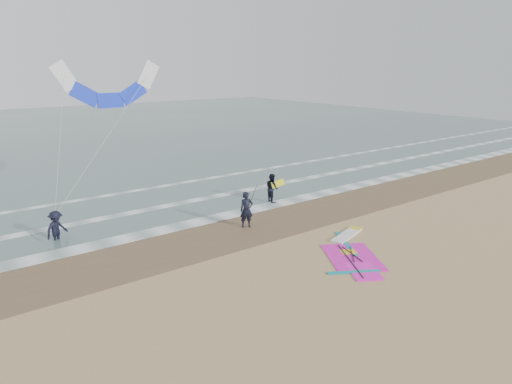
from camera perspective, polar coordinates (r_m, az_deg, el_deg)
ground at (r=20.59m, az=9.29°, el=-8.77°), size 120.00×120.00×0.00m
sea_water at (r=62.92m, az=-24.08°, el=6.61°), size 120.00×80.00×0.02m
wet_sand_band at (r=24.78m, az=-0.73°, el=-4.26°), size 120.00×5.00×0.01m
foam_waterline at (r=28.29m, az=-6.04°, el=-1.73°), size 120.00×9.15×0.02m
windsurf_rig at (r=21.98m, az=11.89°, el=-7.20°), size 5.33×5.05×0.13m
person_standing at (r=24.30m, az=-1.20°, el=-2.24°), size 0.83×0.69×1.95m
person_walking at (r=28.81m, az=2.01°, el=0.52°), size 0.84×1.00×1.85m
person_wading at (r=24.56m, az=-23.75°, el=-3.51°), size 1.40×1.20×1.89m
held_pole at (r=24.33m, az=-0.63°, el=-1.09°), size 0.17×0.86×1.82m
carried_kiteboard at (r=28.92m, az=2.76°, el=1.07°), size 1.30×0.51×0.39m
surf_kite at (r=28.99m, az=-17.88°, el=12.26°), size 8.09×4.53×7.45m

